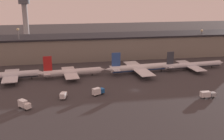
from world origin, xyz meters
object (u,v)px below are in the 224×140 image
Objects in this scene: airplane_1 at (72,72)px; service_vehicle_4 at (98,91)px; airplane_3 at (192,65)px; control_tower at (26,20)px; service_vehicle_1 at (63,95)px; airplane_0 at (13,75)px; airplane_2 at (140,68)px; service_vehicle_0 at (207,94)px; service_vehicle_3 at (24,104)px.

service_vehicle_4 is (11.87, -32.40, -1.11)m from airplane_1.
control_tower reaches higher than airplane_3.
airplane_1 is at bearing 79.66° from service_vehicle_4.
control_tower is at bearing 27.48° from service_vehicle_1.
airplane_1 is at bearing -4.11° from airplane_0.
airplane_0 reaches higher than service_vehicle_4.
airplane_2 is at bearing -40.81° from service_vehicle_1.
airplane_2 reaches higher than airplane_3.
service_vehicle_3 is at bearing 177.88° from service_vehicle_0.
service_vehicle_1 is at bearing -161.73° from airplane_3.
service_vehicle_0 is 1.14× the size of service_vehicle_4.
airplane_1 is 34.60m from service_vehicle_1.
airplane_2 is 36.12m from airplane_3.
service_vehicle_4 is at bearing 64.39° from service_vehicle_3.
service_vehicle_0 is at bearing -29.89° from airplane_0.
airplane_1 is 0.89× the size of control_tower.
control_tower is (-113.38, 73.14, 23.87)m from airplane_3.
airplane_2 is (43.12, 1.42, 0.32)m from airplane_1.
airplane_3 is (113.33, 4.54, -0.43)m from airplane_0.
service_vehicle_0 is at bearing 45.84° from service_vehicle_3.
control_tower is at bearing 108.25° from airplane_1.
airplane_3 is at bearing -3.50° from airplane_0.
service_vehicle_1 is (28.88, -33.17, -1.67)m from airplane_0.
airplane_2 is 46.07m from service_vehicle_4.
service_vehicle_3 is (-86.85, 1.95, 0.21)m from service_vehicle_0.
control_tower is at bearing 141.38° from airplane_3.
airplane_1 reaches higher than airplane_3.
service_vehicle_3 is (-17.29, -8.92, 0.29)m from service_vehicle_1.
airplane_0 is 5.51× the size of service_vehicle_4.
service_vehicle_4 is 0.14× the size of control_tower.
airplane_2 is 7.68× the size of service_vehicle_1.
airplane_0 is 0.79× the size of control_tower.
airplane_1 is at bearing 176.10° from airplane_2.
service_vehicle_1 is at bearing -54.74° from airplane_0.
airplane_1 reaches higher than service_vehicle_4.
airplane_1 is 6.26× the size of service_vehicle_4.
airplane_2 is 60.09m from service_vehicle_1.
airplane_0 is 44.01m from service_vehicle_1.
airplane_0 reaches higher than service_vehicle_1.
service_vehicle_0 is 86.87m from service_vehicle_3.
airplane_0 is at bearing 176.50° from airplane_3.
service_vehicle_3 is 0.97× the size of service_vehicle_4.
control_tower is (-77.33, 75.26, 23.36)m from airplane_2.
service_vehicle_3 is at bearing -80.39° from airplane_0.
service_vehicle_3 is (-65.68, -44.52, -1.46)m from airplane_2.
service_vehicle_1 is 117.28m from control_tower.
airplane_3 reaches higher than service_vehicle_4.
control_tower is at bearing 82.44° from service_vehicle_4.
service_vehicle_1 is (-84.44, -37.71, -1.24)m from airplane_3.
airplane_3 is at bearing -53.08° from service_vehicle_1.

